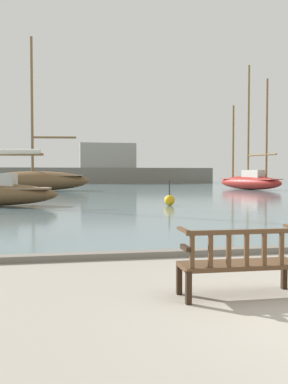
{
  "coord_description": "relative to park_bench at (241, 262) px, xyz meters",
  "views": [
    {
      "loc": [
        -3.1,
        -4.26,
        1.63
      ],
      "look_at": [
        -0.41,
        10.0,
        1.0
      ],
      "focal_mm": 40.0,
      "sensor_mm": 36.0,
      "label": 1
    }
  ],
  "objects": [
    {
      "name": "harbor_water",
      "position": [
        0.81,
        43.02,
        -0.43
      ],
      "size": [
        100.0,
        80.0,
        0.08
      ],
      "primitive_type": "cube",
      "color": "slate",
      "rests_on": "ground"
    },
    {
      "name": "park_bench",
      "position": [
        0.0,
        0.0,
        0.0
      ],
      "size": [
        1.6,
        0.53,
        0.92
      ],
      "color": "black",
      "rests_on": "ground"
    },
    {
      "name": "far_breakwater",
      "position": [
        1.29,
        60.84,
        1.5
      ],
      "size": [
        40.63,
        2.4,
        7.25
      ],
      "color": "slate",
      "rests_on": "ground"
    },
    {
      "name": "sailboat_outer_port",
      "position": [
        -4.77,
        34.43,
        0.63
      ],
      "size": [
        10.92,
        3.63,
        13.72
      ],
      "color": "brown",
      "rests_on": "harbor_water"
    },
    {
      "name": "quay_edge_kerb",
      "position": [
        0.81,
        2.87,
        -0.41
      ],
      "size": [
        40.0,
        0.3,
        0.12
      ],
      "primitive_type": "cube",
      "color": "slate",
      "rests_on": "ground"
    },
    {
      "name": "channel_buoy",
      "position": [
        2.75,
        14.79,
        -0.12
      ],
      "size": [
        0.51,
        0.51,
        1.21
      ],
      "color": "gold",
      "rests_on": "harbor_water"
    },
    {
      "name": "sailboat_outer_starboard",
      "position": [
        15.37,
        33.32,
        0.58
      ],
      "size": [
        4.35,
        8.4,
        11.92
      ],
      "color": "maroon",
      "rests_on": "harbor_water"
    }
  ]
}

